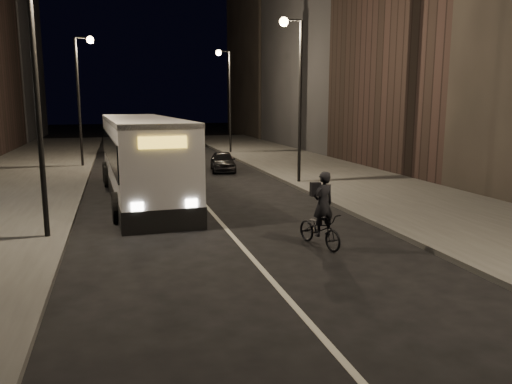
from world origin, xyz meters
TOP-DOWN VIEW (x-y plane):
  - ground at (0.00, 0.00)m, footprint 180.00×180.00m
  - sidewalk_right at (8.50, 14.00)m, footprint 7.00×70.00m
  - sidewalk_left at (-8.50, 14.00)m, footprint 7.00×70.00m
  - building_row_right at (16.00, 27.50)m, footprint 8.00×61.00m
  - streetlight_right_mid at (5.33, 12.00)m, footprint 1.20×0.44m
  - streetlight_right_far at (5.33, 28.00)m, footprint 1.20×0.44m
  - streetlight_left_near at (-5.33, 4.00)m, footprint 1.20×0.44m
  - streetlight_left_far at (-5.33, 22.00)m, footprint 1.20×0.44m
  - city_bus at (-2.37, 10.57)m, footprint 3.64×13.27m
  - cyclist_on_bicycle at (2.22, 1.16)m, footprint 1.13×2.07m
  - car_near at (2.85, 18.05)m, footprint 1.94×3.77m
  - car_mid at (-3.05, 30.38)m, footprint 1.88×4.80m
  - car_far at (3.60, 36.31)m, footprint 2.12×4.29m

SIDE VIEW (x-z plane):
  - ground at x=0.00m, z-range 0.00..0.00m
  - sidewalk_right at x=8.50m, z-range 0.00..0.16m
  - sidewalk_left at x=-8.50m, z-range 0.00..0.16m
  - car_far at x=3.60m, z-range 0.00..1.20m
  - car_near at x=2.85m, z-range 0.00..1.23m
  - cyclist_on_bicycle at x=2.22m, z-range -0.38..1.89m
  - car_mid at x=-3.05m, z-range 0.00..1.56m
  - city_bus at x=-2.37m, z-range 0.16..3.70m
  - streetlight_right_mid at x=5.33m, z-range 1.30..9.42m
  - streetlight_right_far at x=5.33m, z-range 1.30..9.42m
  - streetlight_left_near at x=-5.33m, z-range 1.30..9.42m
  - streetlight_left_far at x=-5.33m, z-range 1.30..9.42m
  - building_row_right at x=16.00m, z-range 0.00..21.00m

